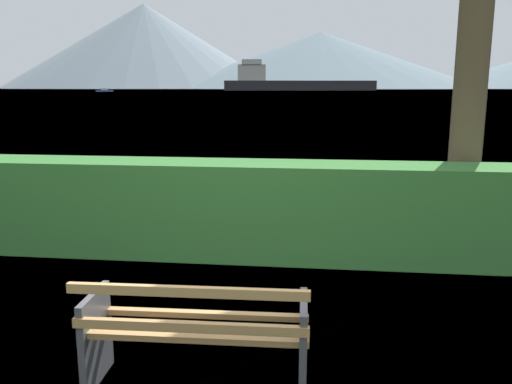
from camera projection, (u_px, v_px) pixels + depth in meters
name	position (u px, v px, depth m)	size (l,w,h in m)	color
ground_plane	(199.00, 383.00, 3.81)	(1400.00, 1400.00, 0.00)	#4C6B33
water_surface	(319.00, 90.00, 302.20)	(620.00, 620.00, 0.00)	#7A99A8
park_bench	(196.00, 333.00, 3.67)	(1.59, 0.62, 0.87)	tan
hedge_row	(251.00, 210.00, 6.57)	(7.49, 0.80, 1.20)	#387A33
cargo_ship_large	(288.00, 82.00, 276.70)	(80.46, 24.74, 15.79)	#232328
fishing_boat_near	(105.00, 90.00, 210.47)	(6.99, 4.30, 1.38)	#335693
distant_hills	(396.00, 54.00, 545.68)	(864.02, 414.47, 89.35)	gray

